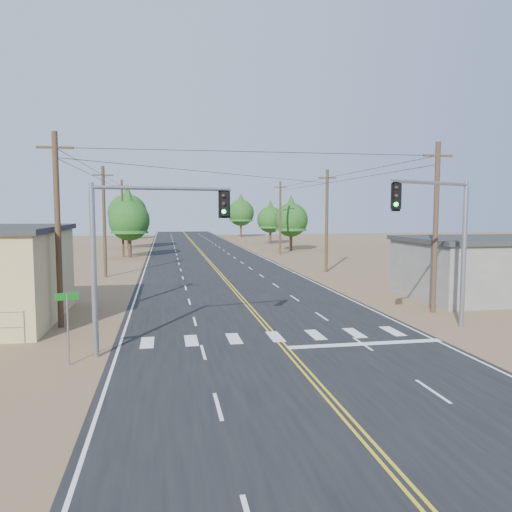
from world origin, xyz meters
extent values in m
plane|color=olive|center=(0.00, 0.00, 0.00)|extent=(220.00, 220.00, 0.00)
cube|color=black|center=(0.00, 30.00, 0.01)|extent=(15.00, 200.00, 0.02)
cylinder|color=gray|center=(-11.50, 9.00, 0.75)|extent=(0.06, 0.06, 1.50)
cylinder|color=#4C3826|center=(-10.50, 12.00, 5.00)|extent=(0.30, 0.30, 10.00)
cube|color=#4C3826|center=(-10.50, 12.00, 9.20)|extent=(1.80, 0.12, 0.12)
cylinder|color=#4C3826|center=(-10.50, 32.00, 5.00)|extent=(0.30, 0.30, 10.00)
cube|color=#4C3826|center=(-10.50, 32.00, 9.20)|extent=(1.80, 0.12, 0.12)
cylinder|color=#4C3826|center=(-10.50, 52.00, 5.00)|extent=(0.30, 0.30, 10.00)
cube|color=#4C3826|center=(-10.50, 52.00, 9.20)|extent=(1.80, 0.12, 0.12)
cylinder|color=#4C3826|center=(10.50, 12.00, 5.00)|extent=(0.30, 0.30, 10.00)
cube|color=#4C3826|center=(10.50, 12.00, 9.20)|extent=(1.80, 0.12, 0.12)
cylinder|color=#4C3826|center=(10.50, 32.00, 5.00)|extent=(0.30, 0.30, 10.00)
cube|color=#4C3826|center=(10.50, 32.00, 9.20)|extent=(1.80, 0.12, 0.12)
cylinder|color=#4C3826|center=(10.50, 52.00, 5.00)|extent=(0.30, 0.30, 10.00)
cube|color=#4C3826|center=(10.50, 52.00, 9.20)|extent=(1.80, 0.12, 0.12)
cylinder|color=gray|center=(-8.00, 6.18, 3.44)|extent=(0.24, 0.24, 6.88)
cylinder|color=gray|center=(-8.00, 6.18, 6.88)|extent=(0.18, 0.18, 0.59)
cylinder|color=gray|center=(-5.11, 6.79, 6.98)|extent=(5.81, 1.37, 0.16)
cube|color=black|center=(-2.51, 7.33, 6.34)|extent=(0.40, 0.36, 1.08)
sphere|color=black|center=(-2.54, 7.16, 6.68)|extent=(0.20, 0.20, 0.20)
sphere|color=black|center=(-2.54, 7.16, 6.34)|extent=(0.20, 0.20, 0.20)
sphere|color=#0CE533|center=(-2.54, 7.16, 5.99)|extent=(0.20, 0.20, 0.20)
cylinder|color=gray|center=(10.01, 8.35, 3.62)|extent=(0.25, 0.25, 7.24)
cylinder|color=gray|center=(10.01, 8.35, 7.24)|extent=(0.19, 0.19, 0.62)
cylinder|color=gray|center=(7.40, 7.14, 7.35)|extent=(5.29, 2.57, 0.17)
cube|color=black|center=(5.07, 6.06, 6.68)|extent=(0.46, 0.43, 1.14)
sphere|color=black|center=(5.00, 5.89, 7.04)|extent=(0.21, 0.21, 0.21)
sphere|color=black|center=(5.00, 5.89, 6.68)|extent=(0.21, 0.21, 0.21)
sphere|color=#0CE533|center=(5.00, 5.89, 6.31)|extent=(0.21, 0.21, 0.21)
cylinder|color=gray|center=(-8.90, 5.22, 1.42)|extent=(0.07, 0.07, 2.84)
cube|color=#0E6614|center=(-8.90, 5.22, 2.72)|extent=(0.82, 0.29, 0.28)
cylinder|color=#3F2D1E|center=(-9.60, 51.15, 1.56)|extent=(0.45, 0.45, 3.12)
cone|color=#1D4E16|center=(-9.60, 51.15, 5.89)|extent=(4.85, 4.85, 5.54)
sphere|color=#1D4E16|center=(-9.60, 51.15, 4.76)|extent=(5.20, 5.20, 5.20)
cylinder|color=#3F2D1E|center=(-10.89, 66.49, 1.83)|extent=(0.46, 0.46, 3.65)
cone|color=#1D4E16|center=(-10.89, 66.49, 6.90)|extent=(5.68, 5.68, 6.50)
sphere|color=#1D4E16|center=(-10.89, 66.49, 5.58)|extent=(6.09, 6.09, 6.09)
cylinder|color=#3F2D1E|center=(-12.91, 93.86, 1.34)|extent=(0.42, 0.42, 2.67)
cone|color=#1D4E16|center=(-12.91, 93.86, 5.05)|extent=(4.16, 4.16, 4.75)
sphere|color=#1D4E16|center=(-12.91, 93.86, 4.08)|extent=(4.45, 4.45, 4.45)
cylinder|color=#3F2D1E|center=(13.55, 57.95, 1.51)|extent=(0.48, 0.48, 3.03)
cone|color=#1D4E16|center=(13.55, 57.95, 5.72)|extent=(4.71, 4.71, 5.39)
sphere|color=#1D4E16|center=(13.55, 57.95, 4.63)|extent=(5.05, 5.05, 5.05)
cylinder|color=#3F2D1E|center=(13.76, 73.86, 1.43)|extent=(0.44, 0.44, 2.87)
cone|color=#1D4E16|center=(13.76, 73.86, 5.41)|extent=(4.46, 4.46, 5.09)
sphere|color=#1D4E16|center=(13.76, 73.86, 4.38)|extent=(4.78, 4.78, 4.78)
cylinder|color=#3F2D1E|center=(12.14, 98.66, 1.80)|extent=(0.44, 0.44, 3.60)
cone|color=#1D4E16|center=(12.14, 98.66, 6.81)|extent=(5.60, 5.60, 6.41)
sphere|color=#1D4E16|center=(12.14, 98.66, 5.50)|extent=(6.01, 6.01, 6.01)
camera|label=1|loc=(-5.13, -14.85, 6.04)|focal=35.00mm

